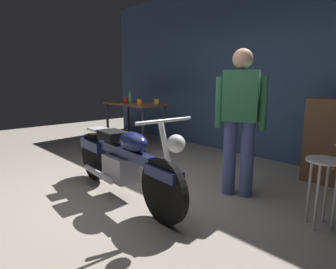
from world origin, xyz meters
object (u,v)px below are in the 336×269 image
at_px(motorcycle, 122,160).
at_px(mug_red_diner, 126,100).
at_px(person_standing, 240,117).
at_px(storage_bin, 98,144).
at_px(shop_stool, 324,175).
at_px(mug_yellow_tall, 156,101).
at_px(mug_orange_travel, 139,102).
at_px(bottle, 130,98).

height_order(motorcycle, mug_red_diner, mug_red_diner).
height_order(person_standing, storage_bin, person_standing).
bearing_deg(storage_bin, shop_stool, 1.61).
height_order(shop_stool, storage_bin, shop_stool).
relative_size(motorcycle, mug_yellow_tall, 18.63).
height_order(mug_yellow_tall, mug_red_diner, mug_red_diner).
xyz_separation_m(storage_bin, mug_red_diner, (0.11, 0.58, 0.78)).
distance_m(motorcycle, mug_yellow_tall, 2.29).
relative_size(motorcycle, person_standing, 1.31).
height_order(motorcycle, shop_stool, motorcycle).
bearing_deg(shop_stool, storage_bin, -178.39).
height_order(person_standing, mug_orange_travel, person_standing).
bearing_deg(bottle, person_standing, -8.54).
distance_m(shop_stool, bottle, 3.68).
xyz_separation_m(mug_red_diner, bottle, (0.12, 0.01, 0.04)).
distance_m(person_standing, mug_orange_travel, 2.34).
bearing_deg(storage_bin, person_standing, 3.80).
distance_m(person_standing, mug_red_diner, 2.81).
relative_size(shop_stool, mug_orange_travel, 5.84).
height_order(person_standing, mug_red_diner, person_standing).
bearing_deg(storage_bin, mug_red_diner, 79.78).
distance_m(storage_bin, bottle, 1.04).
bearing_deg(shop_stool, motorcycle, -151.94).
xyz_separation_m(mug_orange_travel, bottle, (-0.35, 0.05, 0.05)).
relative_size(storage_bin, bottle, 1.83).
height_order(shop_stool, mug_orange_travel, mug_orange_travel).
bearing_deg(mug_yellow_tall, mug_orange_travel, -100.60).
relative_size(shop_stool, bottle, 2.66).
height_order(storage_bin, mug_orange_travel, mug_orange_travel).
height_order(motorcycle, person_standing, person_standing).
distance_m(shop_stool, mug_yellow_tall, 3.32).
bearing_deg(motorcycle, bottle, 146.75).
relative_size(storage_bin, mug_orange_travel, 4.01).
bearing_deg(mug_orange_travel, person_standing, -8.50).
relative_size(mug_orange_travel, bottle, 0.46).
relative_size(mug_red_diner, bottle, 0.47).
bearing_deg(storage_bin, mug_orange_travel, 42.91).
bearing_deg(mug_orange_travel, bottle, 171.16).
bearing_deg(mug_red_diner, bottle, 3.47).
xyz_separation_m(mug_yellow_tall, bottle, (-0.42, -0.30, 0.05)).
relative_size(shop_stool, mug_yellow_tall, 5.45).
xyz_separation_m(motorcycle, person_standing, (0.84, 1.03, 0.48)).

